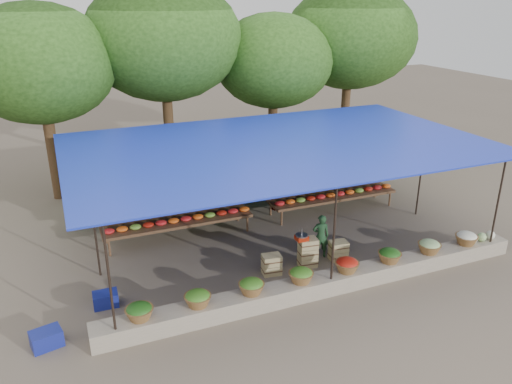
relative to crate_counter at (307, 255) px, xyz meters
name	(u,v)px	position (x,y,z in m)	size (l,w,h in m)	color
ground	(277,241)	(-0.09, 1.56, -0.31)	(60.00, 60.00, 0.00)	#66594B
stone_curb	(327,283)	(-0.09, -1.19, -0.11)	(10.60, 0.55, 0.40)	slate
stall_canopy	(278,149)	(-0.09, 1.63, 2.36)	(10.80, 6.60, 2.82)	black
produce_baskets	(324,270)	(-0.19, -1.19, 0.25)	(8.98, 0.58, 0.34)	brown
netting_backdrop	(237,166)	(-0.09, 4.71, 0.94)	(10.60, 0.06, 2.50)	#19461D
tree_row	(220,48)	(0.41, 7.64, 4.39)	(16.51, 5.50, 7.12)	#3E2316
fruit_table_left	(177,217)	(-2.58, 2.91, 0.30)	(4.21, 0.95, 0.93)	#4E341F
fruit_table_right	(332,192)	(2.42, 2.91, 0.30)	(4.21, 0.95, 0.93)	#4E341F
crate_counter	(307,255)	(0.00, 0.00, 0.00)	(2.39, 0.39, 0.77)	tan
weighing_scale	(302,237)	(-0.16, 0.00, 0.54)	(0.31, 0.31, 0.33)	#A8230D
vendor_seated	(321,236)	(0.57, 0.31, 0.29)	(0.43, 0.29, 1.19)	#1B3D21
customer_left	(156,202)	(-2.99, 3.76, 0.48)	(0.77, 0.60, 1.59)	slate
customer_mid	(276,187)	(0.81, 3.64, 0.46)	(0.99, 0.57, 1.53)	slate
customer_right	(353,173)	(3.64, 3.56, 0.57)	(1.03, 0.43, 1.76)	slate
blue_crate_front	(46,339)	(-6.15, -0.82, -0.14)	(0.57, 0.41, 0.34)	navy
blue_crate_back	(106,299)	(-4.92, 0.16, -0.15)	(0.53, 0.38, 0.32)	navy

